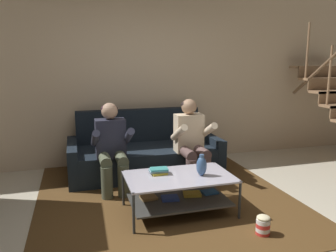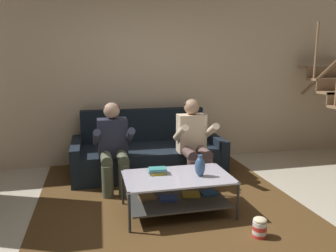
# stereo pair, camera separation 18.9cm
# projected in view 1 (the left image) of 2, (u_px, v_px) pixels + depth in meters

# --- Properties ---
(ground) EXTENTS (16.80, 16.80, 0.00)m
(ground) POSITION_uv_depth(u_px,v_px,m) (183.00, 231.00, 3.22)
(ground) COLOR beige
(back_partition) EXTENTS (8.40, 0.12, 2.90)m
(back_partition) POSITION_uv_depth(u_px,v_px,m) (135.00, 74.00, 5.26)
(back_partition) COLOR beige
(back_partition) RESTS_ON ground
(couch) EXTENTS (2.18, 1.00, 0.91)m
(couch) POSITION_uv_depth(u_px,v_px,m) (144.00, 153.00, 4.91)
(couch) COLOR black
(couch) RESTS_ON ground
(person_seated_left) EXTENTS (0.50, 0.58, 1.12)m
(person_seated_left) POSITION_uv_depth(u_px,v_px,m) (112.00, 144.00, 4.14)
(person_seated_left) COLOR #535A43
(person_seated_left) RESTS_ON ground
(person_seated_right) EXTENTS (0.50, 0.58, 1.14)m
(person_seated_right) POSITION_uv_depth(u_px,v_px,m) (191.00, 138.00, 4.44)
(person_seated_right) COLOR brown
(person_seated_right) RESTS_ON ground
(coffee_table) EXTENTS (1.15, 0.69, 0.42)m
(coffee_table) POSITION_uv_depth(u_px,v_px,m) (179.00, 188.00, 3.57)
(coffee_table) COLOR #B6B2C3
(coffee_table) RESTS_ON ground
(area_rug) EXTENTS (3.00, 3.39, 0.01)m
(area_rug) POSITION_uv_depth(u_px,v_px,m) (161.00, 192.00, 4.16)
(area_rug) COLOR brown
(area_rug) RESTS_ON ground
(vase) EXTENTS (0.11, 0.11, 0.24)m
(vase) POSITION_uv_depth(u_px,v_px,m) (202.00, 166.00, 3.52)
(vase) COLOR #395985
(vase) RESTS_ON coffee_table
(book_stack) EXTENTS (0.21, 0.16, 0.07)m
(book_stack) POSITION_uv_depth(u_px,v_px,m) (159.00, 171.00, 3.59)
(book_stack) COLOR gold
(book_stack) RESTS_ON coffee_table
(popcorn_tub) EXTENTS (0.13, 0.13, 0.20)m
(popcorn_tub) POSITION_uv_depth(u_px,v_px,m) (263.00, 225.00, 3.12)
(popcorn_tub) COLOR red
(popcorn_tub) RESTS_ON ground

